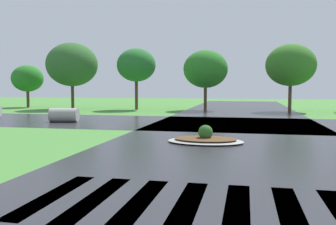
# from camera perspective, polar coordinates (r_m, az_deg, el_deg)

# --- Properties ---
(asphalt_roadway) EXTENTS (9.49, 80.00, 0.01)m
(asphalt_roadway) POSITION_cam_1_polar(r_m,az_deg,el_deg) (12.98, 9.48, -5.49)
(asphalt_roadway) COLOR #2B2B30
(asphalt_roadway) RESTS_ON ground
(asphalt_cross_road) EXTENTS (90.00, 8.54, 0.01)m
(asphalt_cross_road) POSITION_cam_1_polar(r_m,az_deg,el_deg) (21.22, 10.53, -1.75)
(asphalt_cross_road) COLOR #2B2B30
(asphalt_cross_road) RESTS_ON ground
(crosswalk_stripes) EXTENTS (6.75, 2.99, 0.01)m
(crosswalk_stripes) POSITION_cam_1_polar(r_m,az_deg,el_deg) (6.84, 6.92, -14.35)
(crosswalk_stripes) COLOR white
(crosswalk_stripes) RESTS_ON ground
(median_island) EXTENTS (2.92, 1.97, 0.68)m
(median_island) POSITION_cam_1_polar(r_m,az_deg,el_deg) (14.07, 5.89, -4.16)
(median_island) COLOR #9E9B93
(median_island) RESTS_ON ground
(drainage_pipe_stack) EXTENTS (1.79, 1.10, 0.84)m
(drainage_pipe_stack) POSITION_cam_1_polar(r_m,az_deg,el_deg) (22.78, -15.99, -0.39)
(drainage_pipe_stack) COLOR #9E9B93
(drainage_pipe_stack) RESTS_ON ground
(background_treeline) EXTENTS (33.86, 5.63, 6.19)m
(background_treeline) POSITION_cam_1_polar(r_m,az_deg,el_deg) (33.08, -1.22, 7.01)
(background_treeline) COLOR #4C3823
(background_treeline) RESTS_ON ground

